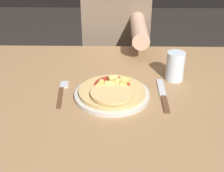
{
  "coord_description": "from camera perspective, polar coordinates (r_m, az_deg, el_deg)",
  "views": [
    {
      "loc": [
        -0.03,
        -0.83,
        1.3
      ],
      "look_at": [
        -0.04,
        0.05,
        0.81
      ],
      "focal_mm": 50.0,
      "sensor_mm": 36.0,
      "label": 1
    }
  ],
  "objects": [
    {
      "name": "drinking_glass",
      "position": [
        1.13,
        11.48,
        3.56
      ],
      "size": [
        0.06,
        0.06,
        0.1
      ],
      "color": "silver",
      "rests_on": "dining_table"
    },
    {
      "name": "fork",
      "position": [
        1.06,
        -9.15,
        -1.09
      ],
      "size": [
        0.03,
        0.18,
        0.0
      ],
      "color": "brown",
      "rests_on": "dining_table"
    },
    {
      "name": "pizza",
      "position": [
        1.01,
        0.05,
        -0.82
      ],
      "size": [
        0.22,
        0.22,
        0.04
      ],
      "color": "tan",
      "rests_on": "plate"
    },
    {
      "name": "person_diner",
      "position": [
        1.67,
        0.83,
        7.17
      ],
      "size": [
        0.33,
        0.52,
        1.16
      ],
      "color": "#2D2D38",
      "rests_on": "ground_plane"
    },
    {
      "name": "dining_table",
      "position": [
        1.04,
        2.3,
        -8.0
      ],
      "size": [
        1.27,
        0.98,
        0.77
      ],
      "color": "#9E754C",
      "rests_on": "ground_plane"
    },
    {
      "name": "knife",
      "position": [
        1.04,
        9.36,
        -1.74
      ],
      "size": [
        0.02,
        0.22,
        0.0
      ],
      "color": "brown",
      "rests_on": "dining_table"
    },
    {
      "name": "plate",
      "position": [
        1.02,
        0.0,
        -1.61
      ],
      "size": [
        0.25,
        0.25,
        0.01
      ],
      "color": "beige",
      "rests_on": "dining_table"
    }
  ]
}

